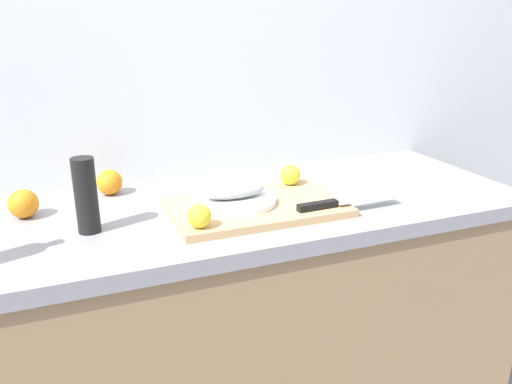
{
  "coord_description": "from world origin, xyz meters",
  "views": [
    {
      "loc": [
        -0.22,
        -1.21,
        1.37
      ],
      "look_at": [
        0.22,
        -0.07,
        0.95
      ],
      "focal_mm": 35.05,
      "sensor_mm": 36.0,
      "label": 1
    }
  ],
  "objects": [
    {
      "name": "fish_fillet",
      "position": [
        0.17,
        -0.05,
        0.95
      ],
      "size": [
        0.16,
        0.07,
        0.04
      ],
      "primitive_type": "ellipsoid",
      "color": "#999E99",
      "rests_on": "white_plate"
    },
    {
      "name": "pepper_mill",
      "position": [
        -0.19,
        -0.06,
        0.99
      ],
      "size": [
        0.05,
        0.05,
        0.18
      ],
      "primitive_type": "cylinder",
      "color": "black",
      "rests_on": "kitchen_counter"
    },
    {
      "name": "back_wall",
      "position": [
        0.0,
        0.33,
        1.25
      ],
      "size": [
        3.2,
        0.05,
        2.5
      ],
      "primitive_type": "cube",
      "color": "silver",
      "rests_on": "ground_plane"
    },
    {
      "name": "white_plate",
      "position": [
        0.17,
        -0.05,
        0.93
      ],
      "size": [
        0.22,
        0.22,
        0.01
      ],
      "primitive_type": "cylinder",
      "color": "white",
      "rests_on": "cutting_board"
    },
    {
      "name": "lemon_0",
      "position": [
        0.04,
        -0.18,
        0.95
      ],
      "size": [
        0.06,
        0.06,
        0.06
      ],
      "primitive_type": "sphere",
      "color": "yellow",
      "rests_on": "cutting_board"
    },
    {
      "name": "lemon_1",
      "position": [
        0.37,
        0.03,
        0.95
      ],
      "size": [
        0.06,
        0.06,
        0.06
      ],
      "primitive_type": "sphere",
      "color": "yellow",
      "rests_on": "cutting_board"
    },
    {
      "name": "orange_1",
      "position": [
        -0.34,
        0.09,
        0.94
      ],
      "size": [
        0.07,
        0.07,
        0.07
      ],
      "primitive_type": "sphere",
      "color": "orange",
      "rests_on": "kitchen_counter"
    },
    {
      "name": "cutting_board",
      "position": [
        0.22,
        -0.07,
        0.91
      ],
      "size": [
        0.45,
        0.28,
        0.02
      ],
      "primitive_type": "cube",
      "color": "tan",
      "rests_on": "kitchen_counter"
    },
    {
      "name": "orange_0",
      "position": [
        -0.12,
        0.19,
        0.94
      ],
      "size": [
        0.07,
        0.07,
        0.07
      ],
      "primitive_type": "sphere",
      "color": "orange",
      "rests_on": "kitchen_counter"
    },
    {
      "name": "chef_knife",
      "position": [
        0.4,
        -0.17,
        0.93
      ],
      "size": [
        0.29,
        0.04,
        0.02
      ],
      "rotation": [
        0.0,
        0.0,
        0.04
      ],
      "color": "silver",
      "rests_on": "cutting_board"
    },
    {
      "name": "kitchen_counter",
      "position": [
        0.0,
        0.0,
        0.45
      ],
      "size": [
        2.0,
        0.6,
        0.9
      ],
      "color": "#9E7A56",
      "rests_on": "ground_plane"
    }
  ]
}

